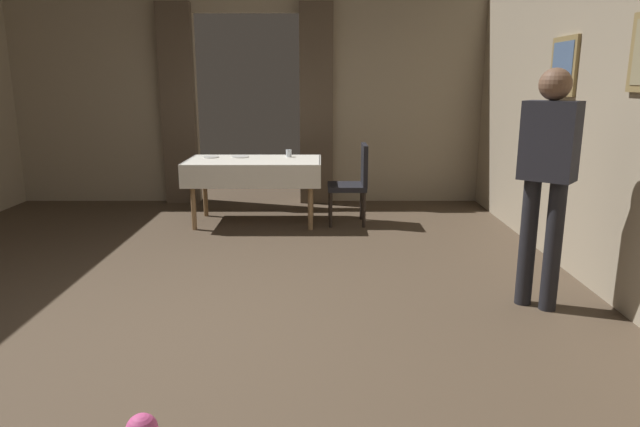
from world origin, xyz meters
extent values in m
plane|color=#4C3D2D|center=(0.00, 0.00, 0.00)|extent=(10.08, 10.08, 0.00)
cube|color=#997F4C|center=(3.12, 1.60, 1.76)|extent=(0.03, 0.51, 0.51)
cube|color=slate|center=(3.11, 1.60, 1.76)|extent=(0.01, 0.42, 0.42)
cube|color=tan|center=(-1.95, 4.20, 1.50)|extent=(2.50, 0.12, 3.00)
cube|color=tan|center=(1.95, 4.20, 1.50)|extent=(2.50, 0.12, 3.00)
cube|color=brown|center=(-0.92, 4.06, 1.31)|extent=(0.44, 0.14, 2.62)
cube|color=brown|center=(0.92, 4.06, 1.31)|extent=(0.44, 0.14, 2.62)
cylinder|color=olive|center=(-0.45, 2.59, 0.35)|extent=(0.06, 0.06, 0.71)
cylinder|color=olive|center=(0.86, 2.59, 0.35)|extent=(0.06, 0.06, 0.71)
cylinder|color=olive|center=(-0.45, 3.25, 0.35)|extent=(0.06, 0.06, 0.71)
cylinder|color=olive|center=(0.86, 3.25, 0.35)|extent=(0.06, 0.06, 0.71)
cube|color=olive|center=(0.21, 2.92, 0.72)|extent=(1.47, 0.82, 0.03)
cube|color=silver|center=(0.21, 2.92, 0.74)|extent=(1.53, 0.88, 0.01)
cube|color=silver|center=(0.21, 2.48, 0.62)|extent=(1.53, 0.02, 0.26)
cube|color=silver|center=(0.21, 3.36, 0.62)|extent=(1.53, 0.02, 0.26)
cube|color=silver|center=(-0.56, 2.92, 0.62)|extent=(0.02, 0.88, 0.26)
cube|color=silver|center=(0.97, 2.92, 0.62)|extent=(0.02, 0.88, 0.26)
cylinder|color=black|center=(1.09, 2.69, 0.21)|extent=(0.04, 0.04, 0.42)
cylinder|color=black|center=(1.09, 3.07, 0.21)|extent=(0.04, 0.04, 0.42)
cylinder|color=black|center=(1.47, 2.69, 0.21)|extent=(0.04, 0.04, 0.42)
cylinder|color=black|center=(1.47, 3.07, 0.21)|extent=(0.04, 0.04, 0.42)
cube|color=black|center=(1.28, 2.88, 0.43)|extent=(0.44, 0.44, 0.06)
cube|color=black|center=(1.48, 2.88, 0.69)|extent=(0.05, 0.42, 0.48)
cylinder|color=white|center=(-0.32, 3.09, 0.76)|extent=(0.19, 0.19, 0.01)
cylinder|color=silver|center=(0.60, 3.14, 0.79)|extent=(0.07, 0.07, 0.09)
cylinder|color=white|center=(0.02, 3.12, 0.76)|extent=(0.21, 0.21, 0.01)
cylinder|color=black|center=(2.50, 0.44, 0.47)|extent=(0.12, 0.12, 0.95)
cylinder|color=black|center=(2.64, 0.33, 0.47)|extent=(0.12, 0.12, 0.95)
cube|color=#26262D|center=(2.57, 0.39, 1.23)|extent=(0.42, 0.40, 0.55)
sphere|color=brown|center=(2.57, 0.39, 1.61)|extent=(0.22, 0.22, 0.22)
camera|label=1|loc=(0.97, -3.49, 1.63)|focal=31.34mm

